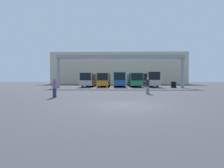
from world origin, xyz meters
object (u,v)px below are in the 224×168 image
(bus_slot_3, at_px, (134,79))
(traffic_cone, at_px, (107,87))
(bus_slot_1, at_px, (104,79))
(bus_slot_4, at_px, (150,78))
(bus_slot_0, at_px, (89,79))
(bus_slot_2, at_px, (119,79))
(pedestrian_near_right, at_px, (54,87))
(pedestrian_near_left, at_px, (148,85))
(tire_stack, at_px, (174,85))

(bus_slot_3, bearing_deg, traffic_cone, -123.67)
(bus_slot_1, height_order, bus_slot_4, bus_slot_4)
(bus_slot_0, bearing_deg, bus_slot_4, -0.42)
(bus_slot_2, relative_size, traffic_cone, 18.76)
(pedestrian_near_right, bearing_deg, traffic_cone, -97.34)
(bus_slot_0, xyz_separation_m, bus_slot_2, (6.92, 0.79, 0.03))
(bus_slot_1, xyz_separation_m, bus_slot_2, (3.46, 0.56, 0.06))
(bus_slot_1, height_order, pedestrian_near_left, bus_slot_1)
(bus_slot_2, bearing_deg, bus_slot_0, -173.49)
(pedestrian_near_right, bearing_deg, tire_stack, -126.38)
(bus_slot_1, xyz_separation_m, bus_slot_4, (10.38, -0.33, 0.13))
(bus_slot_1, height_order, bus_slot_2, bus_slot_2)
(bus_slot_1, xyz_separation_m, traffic_cone, (1.05, -7.97, -1.42))
(bus_slot_2, height_order, traffic_cone, bus_slot_2)
(bus_slot_0, relative_size, tire_stack, 8.54)
(bus_slot_4, height_order, tire_stack, bus_slot_4)
(bus_slot_1, distance_m, pedestrian_near_left, 21.45)
(bus_slot_4, distance_m, pedestrian_near_left, 20.53)
(bus_slot_1, distance_m, tire_stack, 15.27)
(bus_slot_4, height_order, pedestrian_near_left, bus_slot_4)
(bus_slot_4, xyz_separation_m, traffic_cone, (-9.33, -7.64, -1.56))
(bus_slot_1, height_order, traffic_cone, bus_slot_1)
(bus_slot_4, bearing_deg, bus_slot_2, 172.67)
(bus_slot_2, bearing_deg, traffic_cone, -105.79)
(bus_slot_2, height_order, pedestrian_near_right, bus_slot_2)
(pedestrian_near_left, distance_m, traffic_cone, 13.61)
(bus_slot_0, xyz_separation_m, bus_slot_4, (13.84, -0.10, 0.11))
(bus_slot_2, bearing_deg, pedestrian_near_right, -104.08)
(bus_slot_1, distance_m, traffic_cone, 8.16)
(bus_slot_1, relative_size, tire_stack, 8.92)
(bus_slot_2, xyz_separation_m, tire_stack, (10.55, -6.51, -1.20))
(bus_slot_0, xyz_separation_m, traffic_cone, (4.51, -7.74, -1.45))
(bus_slot_4, height_order, pedestrian_near_right, bus_slot_4)
(bus_slot_0, xyz_separation_m, bus_slot_1, (3.46, 0.23, -0.03))
(bus_slot_0, height_order, bus_slot_4, bus_slot_4)
(bus_slot_1, relative_size, bus_slot_4, 1.07)
(bus_slot_0, height_order, bus_slot_2, bus_slot_2)
(pedestrian_near_left, bearing_deg, tire_stack, -135.97)
(bus_slot_1, relative_size, pedestrian_near_left, 5.76)
(bus_slot_4, bearing_deg, bus_slot_0, 179.58)
(bus_slot_4, bearing_deg, bus_slot_3, 161.22)
(bus_slot_0, bearing_deg, bus_slot_1, 3.76)
(bus_slot_0, bearing_deg, traffic_cone, -59.78)
(pedestrian_near_right, xyz_separation_m, tire_stack, (16.84, 18.57, -0.32))
(bus_slot_0, distance_m, bus_slot_2, 6.97)
(bus_slot_1, xyz_separation_m, pedestrian_near_right, (-2.83, -24.52, -0.81))
(bus_slot_1, distance_m, pedestrian_near_right, 24.69)
(pedestrian_near_left, relative_size, traffic_cone, 2.95)
(bus_slot_2, relative_size, bus_slot_3, 0.95)
(bus_slot_0, xyz_separation_m, pedestrian_near_right, (0.63, -24.29, -0.84))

